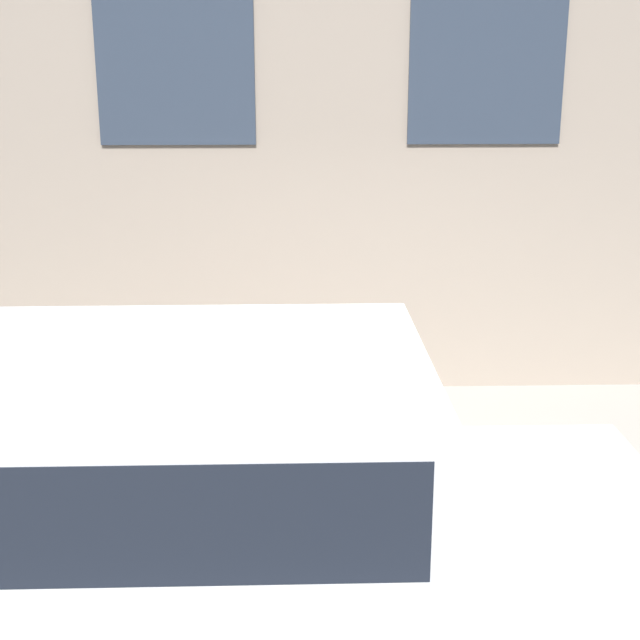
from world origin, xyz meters
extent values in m
plane|color=#2D2D30|center=(0.00, 0.00, 0.00)|extent=(80.00, 80.00, 0.00)
cube|color=#B2ADA3|center=(1.30, 0.00, 0.09)|extent=(2.60, 60.00, 0.18)
cube|color=#2D3847|center=(2.58, -1.30, 3.47)|extent=(0.03, 1.32, 2.13)
cube|color=#2D3847|center=(2.58, 1.30, 3.47)|extent=(0.03, 1.32, 2.13)
cylinder|color=red|center=(0.52, 0.59, 0.20)|extent=(0.28, 0.28, 0.04)
cylinder|color=red|center=(0.52, 0.59, 0.54)|extent=(0.21, 0.21, 0.73)
sphere|color=maroon|center=(0.52, 0.59, 0.91)|extent=(0.22, 0.22, 0.22)
cylinder|color=black|center=(0.52, 0.59, 0.97)|extent=(0.07, 0.07, 0.09)
cylinder|color=red|center=(0.52, 0.43, 0.63)|extent=(0.09, 0.10, 0.09)
cylinder|color=red|center=(0.52, 0.74, 0.63)|extent=(0.09, 0.10, 0.09)
cylinder|color=#998466|center=(0.64, -0.26, 0.47)|extent=(0.08, 0.08, 0.58)
cylinder|color=#998466|center=(0.76, -0.26, 0.47)|extent=(0.08, 0.08, 0.58)
cube|color=#268C4C|center=(0.70, -0.26, 0.98)|extent=(0.16, 0.11, 0.44)
cylinder|color=#268C4C|center=(0.58, -0.26, 0.99)|extent=(0.07, 0.07, 0.41)
cylinder|color=#268C4C|center=(0.81, -0.26, 0.99)|extent=(0.07, 0.07, 0.41)
sphere|color=tan|center=(0.70, -0.26, 1.29)|extent=(0.19, 0.19, 0.19)
cylinder|color=black|center=(-0.47, -0.60, 0.32)|extent=(0.24, 0.64, 0.64)
cube|color=white|center=(-1.33, 0.90, 0.67)|extent=(1.95, 4.87, 0.70)
cube|color=white|center=(-1.33, 0.90, 1.41)|extent=(1.72, 2.34, 0.78)
cube|color=#1E232D|center=(-1.33, 0.90, 1.41)|extent=(1.73, 2.15, 0.50)
camera|label=1|loc=(-5.15, 0.34, 3.05)|focal=50.00mm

